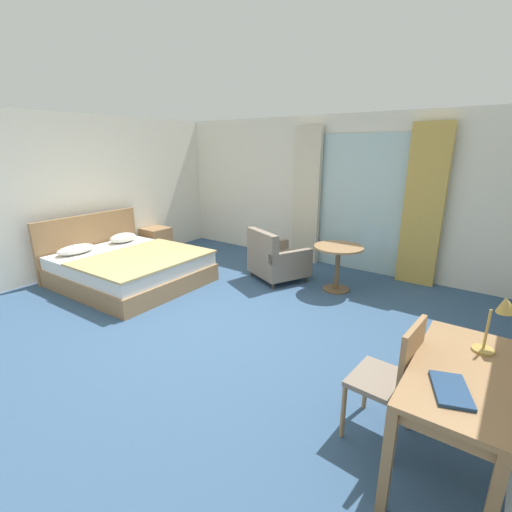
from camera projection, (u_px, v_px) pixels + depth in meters
name	position (u px, v px, depth m)	size (l,w,h in m)	color
ground	(208.00, 325.00, 4.53)	(6.91, 6.78, 0.10)	#38567A
wall_back	(325.00, 192.00, 6.55)	(6.51, 0.12, 2.62)	white
wall_left	(63.00, 196.00, 5.95)	(0.12, 6.38, 2.62)	white
balcony_glass_door	(362.00, 205.00, 6.13)	(1.55, 0.02, 2.30)	silver
curtain_panel_left	(307.00, 197.00, 6.59)	(0.50, 0.10, 2.44)	beige
curtain_panel_right	(423.00, 207.00, 5.47)	(0.57, 0.10, 2.44)	tan
bed	(128.00, 266.00, 5.76)	(2.19, 1.89, 0.99)	#9E754C
nightstand	(156.00, 241.00, 7.27)	(0.47, 0.48, 0.54)	#9E754C
writing_desk	(460.00, 382.00, 2.29)	(0.58, 1.23, 0.76)	#9E754C
desk_chair	(393.00, 375.00, 2.56)	(0.43, 0.46, 0.96)	gray
desk_lamp	(502.00, 313.00, 2.39)	(0.22, 0.21, 0.41)	tan
closed_book	(451.00, 390.00, 2.05)	(0.18, 0.32, 0.02)	navy
armchair_by_window	(276.00, 260.00, 5.86)	(1.03, 1.02, 0.84)	gray
round_cafe_table	(338.00, 258.00, 5.37)	(0.72, 0.72, 0.69)	#9E754C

